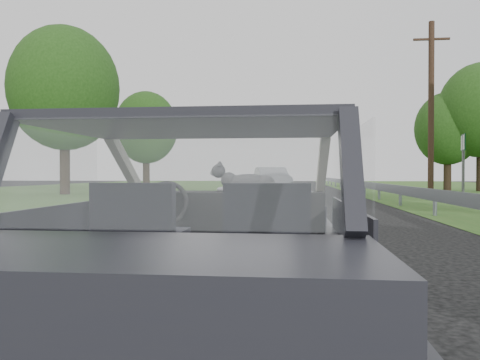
% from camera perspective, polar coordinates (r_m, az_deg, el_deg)
% --- Properties ---
extents(ground, '(140.00, 140.00, 0.00)m').
position_cam_1_polar(ground, '(3.35, -3.61, -19.23)').
color(ground, '#383838').
rests_on(ground, ground).
extents(subject_car, '(1.80, 4.00, 1.45)m').
position_cam_1_polar(subject_car, '(3.17, -3.62, -6.82)').
color(subject_car, '#222229').
rests_on(subject_car, ground).
extents(dashboard, '(1.58, 0.45, 0.30)m').
position_cam_1_polar(dashboard, '(3.77, -2.01, -3.70)').
color(dashboard, black).
rests_on(dashboard, subject_car).
extents(driver_seat, '(0.50, 0.72, 0.42)m').
position_cam_1_polar(driver_seat, '(2.97, -12.24, -4.35)').
color(driver_seat, black).
rests_on(driver_seat, subject_car).
extents(passenger_seat, '(0.50, 0.72, 0.42)m').
position_cam_1_polar(passenger_seat, '(2.82, 3.41, -4.60)').
color(passenger_seat, black).
rests_on(passenger_seat, subject_car).
extents(steering_wheel, '(0.36, 0.36, 0.04)m').
position_cam_1_polar(steering_wheel, '(3.56, -9.08, -2.85)').
color(steering_wheel, black).
rests_on(steering_wheel, dashboard).
extents(cat, '(0.56, 0.20, 0.25)m').
position_cam_1_polar(cat, '(3.78, 1.06, -0.19)').
color(cat, slate).
rests_on(cat, dashboard).
extents(guardrail, '(0.05, 90.00, 0.32)m').
position_cam_1_polar(guardrail, '(13.64, 22.20, -1.65)').
color(guardrail, gray).
rests_on(guardrail, ground).
extents(other_car, '(2.74, 4.89, 1.52)m').
position_cam_1_polar(other_car, '(26.72, 3.87, -0.05)').
color(other_car, '#ABAEB3').
rests_on(other_car, ground).
extents(highway_sign, '(0.33, 1.07, 2.69)m').
position_cam_1_polar(highway_sign, '(20.29, 25.56, 1.27)').
color(highway_sign, '#0B421E').
rests_on(highway_sign, ground).
extents(utility_pole, '(0.34, 0.34, 8.29)m').
position_cam_1_polar(utility_pole, '(23.98, 22.27, 7.92)').
color(utility_pole, '#3D2A22').
rests_on(utility_pole, ground).
extents(tree_2, '(4.34, 4.34, 6.36)m').
position_cam_1_polar(tree_2, '(33.90, 23.98, 4.16)').
color(tree_2, '#1E4212').
rests_on(tree_2, ground).
extents(tree_5, '(6.30, 6.30, 8.94)m').
position_cam_1_polar(tree_5, '(27.55, -20.60, 7.67)').
color(tree_5, '#1E4212').
rests_on(tree_5, ground).
extents(tree_6, '(5.83, 5.83, 6.94)m').
position_cam_1_polar(tree_6, '(34.86, -11.36, 4.59)').
color(tree_6, '#1E4212').
rests_on(tree_6, ground).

